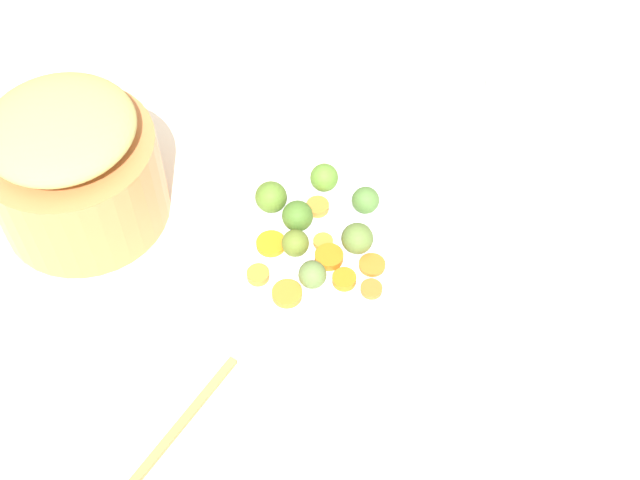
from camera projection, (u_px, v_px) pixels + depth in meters
name	position (u px, v px, depth m)	size (l,w,h in m)	color
tabletop	(291.00, 306.00, 1.18)	(2.40, 2.40, 0.02)	white
serving_bowl_carrots	(320.00, 261.00, 1.16)	(0.25, 0.25, 0.08)	white
metal_pot	(77.00, 179.00, 1.20)	(0.24, 0.24, 0.15)	#CA7743
stuffing_mound	(59.00, 128.00, 1.12)	(0.20, 0.20, 0.06)	tan
carrot_slice_0	(323.00, 242.00, 1.13)	(0.03, 0.03, 0.01)	orange
carrot_slice_1	(287.00, 294.00, 1.08)	(0.04, 0.04, 0.01)	orange
carrot_slice_2	(330.00, 259.00, 1.11)	(0.04, 0.04, 0.01)	orange
carrot_slice_3	(271.00, 244.00, 1.12)	(0.04, 0.04, 0.01)	orange
carrot_slice_4	(344.00, 279.00, 1.09)	(0.03, 0.03, 0.01)	orange
carrot_slice_5	(318.00, 207.00, 1.16)	(0.03, 0.03, 0.01)	orange
carrot_slice_6	(372.00, 265.00, 1.11)	(0.03, 0.03, 0.01)	orange
carrot_slice_7	(257.00, 272.00, 1.10)	(0.03, 0.03, 0.01)	orange
carrot_slice_8	(371.00, 289.00, 1.08)	(0.03, 0.03, 0.01)	orange
brussels_sprout_0	(357.00, 238.00, 1.11)	(0.04, 0.04, 0.04)	#587333
brussels_sprout_1	(324.00, 177.00, 1.17)	(0.04, 0.04, 0.04)	#58882E
brussels_sprout_2	(295.00, 243.00, 1.11)	(0.04, 0.04, 0.04)	#5C7126
brussels_sprout_3	(312.00, 275.00, 1.08)	(0.04, 0.04, 0.04)	#5C773D
brussels_sprout_4	(366.00, 200.00, 1.15)	(0.04, 0.04, 0.04)	#4D7735
brussels_sprout_5	(298.00, 216.00, 1.13)	(0.04, 0.04, 0.04)	#446D26
brussels_sprout_6	(271.00, 197.00, 1.15)	(0.04, 0.04, 0.04)	#557928
dish_towel	(520.00, 86.00, 1.41)	(0.16, 0.11, 0.01)	#A1AEBB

